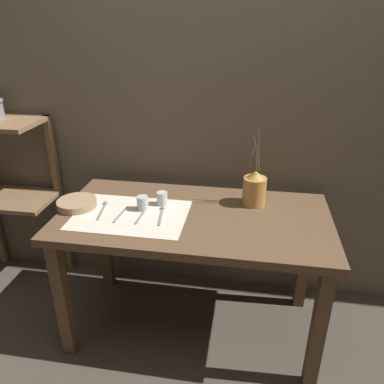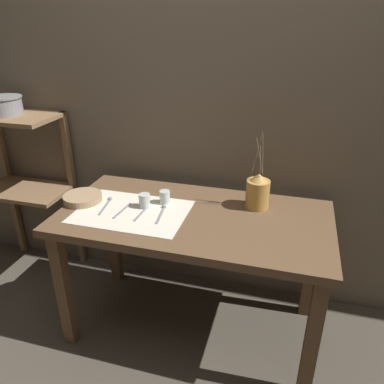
{
  "view_description": "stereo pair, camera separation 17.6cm",
  "coord_description": "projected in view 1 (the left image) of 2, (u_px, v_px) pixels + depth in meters",
  "views": [
    {
      "loc": [
        0.25,
        -1.57,
        1.57
      ],
      "look_at": [
        -0.01,
        0.0,
        0.83
      ],
      "focal_mm": 35.0,
      "sensor_mm": 36.0,
      "label": 1
    },
    {
      "loc": [
        0.42,
        -1.53,
        1.57
      ],
      "look_at": [
        -0.01,
        0.0,
        0.83
      ],
      "focal_mm": 35.0,
      "sensor_mm": 36.0,
      "label": 2
    }
  ],
  "objects": [
    {
      "name": "wooden_bowl",
      "position": [
        77.0,
        204.0,
        1.87
      ],
      "size": [
        0.2,
        0.2,
        0.04
      ],
      "color": "#9E7F5B",
      "rests_on": "wooden_table"
    },
    {
      "name": "ground_plane",
      "position": [
        193.0,
        325.0,
        2.11
      ],
      "size": [
        12.0,
        12.0,
        0.0
      ],
      "primitive_type": "plane",
      "color": "#473F35"
    },
    {
      "name": "knife_center",
      "position": [
        141.0,
        215.0,
        1.79
      ],
      "size": [
        0.02,
        0.17,
        0.0
      ],
      "color": "gray",
      "rests_on": "wooden_table"
    },
    {
      "name": "wooden_table",
      "position": [
        193.0,
        231.0,
        1.85
      ],
      "size": [
        1.31,
        0.67,
        0.71
      ],
      "color": "brown",
      "rests_on": "ground_plane"
    },
    {
      "name": "stone_wall_back",
      "position": [
        207.0,
        94.0,
        2.0
      ],
      "size": [
        7.0,
        0.06,
        2.4
      ],
      "color": "brown",
      "rests_on": "ground_plane"
    },
    {
      "name": "glass_tumbler_far",
      "position": [
        162.0,
        198.0,
        1.89
      ],
      "size": [
        0.05,
        0.05,
        0.07
      ],
      "color": "#B7C1BC",
      "rests_on": "wooden_table"
    },
    {
      "name": "pitcher_with_flowers",
      "position": [
        254.0,
        189.0,
        1.88
      ],
      "size": [
        0.12,
        0.12,
        0.39
      ],
      "color": "#B7843D",
      "rests_on": "wooden_table"
    },
    {
      "name": "glass_tumbler_near",
      "position": [
        143.0,
        203.0,
        1.83
      ],
      "size": [
        0.06,
        0.06,
        0.07
      ],
      "color": "#B7C1BC",
      "rests_on": "wooden_table"
    },
    {
      "name": "fork_outer",
      "position": [
        121.0,
        214.0,
        1.8
      ],
      "size": [
        0.03,
        0.17,
        0.0
      ],
      "color": "gray",
      "rests_on": "wooden_table"
    },
    {
      "name": "spoon_inner",
      "position": [
        162.0,
        211.0,
        1.82
      ],
      "size": [
        0.04,
        0.18,
        0.02
      ],
      "color": "gray",
      "rests_on": "wooden_table"
    },
    {
      "name": "spoon_outer",
      "position": [
        104.0,
        206.0,
        1.87
      ],
      "size": [
        0.04,
        0.18,
        0.02
      ],
      "color": "gray",
      "rests_on": "wooden_table"
    },
    {
      "name": "linen_cloth",
      "position": [
        131.0,
        215.0,
        1.8
      ],
      "size": [
        0.54,
        0.38,
        0.0
      ],
      "color": "beige",
      "rests_on": "wooden_table"
    },
    {
      "name": "wooden_shelf_unit",
      "position": [
        6.0,
        171.0,
        2.21
      ],
      "size": [
        0.53,
        0.32,
        1.06
      ],
      "color": "brown",
      "rests_on": "ground_plane"
    }
  ]
}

